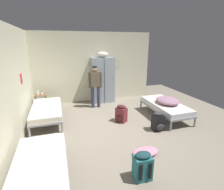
% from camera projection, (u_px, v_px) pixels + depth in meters
% --- Properties ---
extents(ground_plane, '(8.81, 8.81, 0.00)m').
position_uv_depth(ground_plane, '(115.00, 129.00, 5.02)').
color(ground_plane, gray).
extents(room_backdrop, '(4.98, 5.57, 2.83)m').
position_uv_depth(room_backdrop, '(63.00, 75.00, 5.44)').
color(room_backdrop, beige).
rests_on(room_backdrop, ground_plane).
extents(locker_bank, '(0.90, 0.55, 2.07)m').
position_uv_depth(locker_bank, '(103.00, 79.00, 7.08)').
color(locker_bank, '#8C99A3').
rests_on(locker_bank, ground_plane).
extents(shelf_unit, '(0.38, 0.30, 0.57)m').
position_uv_depth(shelf_unit, '(41.00, 100.00, 6.40)').
color(shelf_unit, brown).
rests_on(shelf_unit, ground_plane).
extents(bed_left_rear, '(0.90, 1.90, 0.49)m').
position_uv_depth(bed_left_rear, '(47.00, 110.00, 5.42)').
color(bed_left_rear, gray).
rests_on(bed_left_rear, ground_plane).
extents(bed_left_front, '(0.90, 1.90, 0.49)m').
position_uv_depth(bed_left_front, '(40.00, 168.00, 2.91)').
color(bed_left_front, gray).
rests_on(bed_left_front, ground_plane).
extents(bed_right, '(0.90, 1.90, 0.49)m').
position_uv_depth(bed_right, '(165.00, 106.00, 5.75)').
color(bed_right, gray).
rests_on(bed_right, ground_plane).
extents(bedding_heap, '(0.69, 0.82, 0.20)m').
position_uv_depth(bedding_heap, '(167.00, 101.00, 5.64)').
color(bedding_heap, gray).
rests_on(bedding_heap, bed_right).
extents(person_traveler, '(0.50, 0.24, 1.60)m').
position_uv_depth(person_traveler, '(95.00, 83.00, 6.44)').
color(person_traveler, '#2D334C').
rests_on(person_traveler, ground_plane).
extents(water_bottle, '(0.07, 0.07, 0.23)m').
position_uv_depth(water_bottle, '(38.00, 92.00, 6.30)').
color(water_bottle, white).
rests_on(water_bottle, shelf_unit).
extents(lotion_bottle, '(0.06, 0.06, 0.15)m').
position_uv_depth(lotion_bottle, '(42.00, 93.00, 6.30)').
color(lotion_bottle, beige).
rests_on(lotion_bottle, shelf_unit).
extents(backpack_maroon, '(0.42, 0.41, 0.55)m').
position_uv_depth(backpack_maroon, '(121.00, 114.00, 5.41)').
color(backpack_maroon, maroon).
rests_on(backpack_maroon, ground_plane).
extents(backpack_black, '(0.34, 0.36, 0.55)m').
position_uv_depth(backpack_black, '(158.00, 122.00, 4.88)').
color(backpack_black, black).
rests_on(backpack_black, ground_plane).
extents(backpack_teal, '(0.33, 0.35, 0.55)m').
position_uv_depth(backpack_teal, '(142.00, 166.00, 3.12)').
color(backpack_teal, '#23666B').
rests_on(backpack_teal, ground_plane).
extents(clothes_pile_pink, '(0.59, 0.37, 0.13)m').
position_uv_depth(clothes_pile_pink, '(146.00, 152.00, 3.85)').
color(clothes_pile_pink, pink).
rests_on(clothes_pile_pink, ground_plane).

